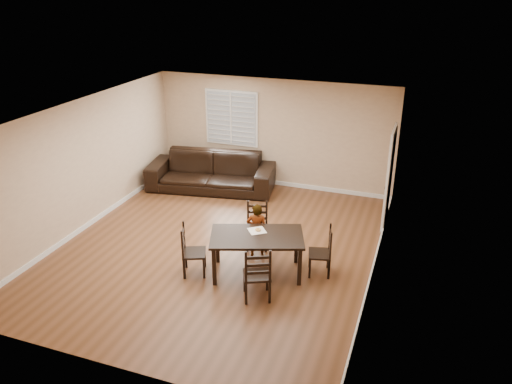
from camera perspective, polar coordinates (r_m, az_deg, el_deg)
ground at (r=9.95m, az=-4.31°, el=-6.32°), size 7.00×7.00×0.00m
room at (r=9.33m, az=-4.00°, el=3.84°), size 6.04×7.04×2.72m
dining_table at (r=8.79m, az=0.11°, el=-5.51°), size 1.83×1.40×0.76m
chair_near at (r=9.81m, az=0.14°, el=-3.89°), size 0.52×0.50×0.93m
chair_far at (r=8.17m, az=0.18°, el=-9.80°), size 0.58×0.56×0.98m
chair_left at (r=8.99m, az=-7.81°, el=-6.81°), size 0.53×0.55×0.95m
chair_right at (r=8.99m, az=7.99°, el=-6.92°), size 0.47×0.49×0.92m
child at (r=9.37m, az=0.11°, el=-4.45°), size 0.44×0.34×1.09m
napkin at (r=8.91m, az=0.11°, el=-4.43°), size 0.40×0.40×0.00m
donut at (r=8.90m, az=0.24°, el=-4.30°), size 0.11×0.11×0.04m
sofa at (r=12.47m, az=-5.14°, el=2.31°), size 3.25×1.70×0.90m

